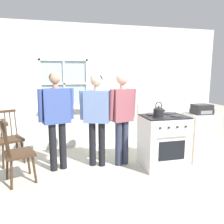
{
  "coord_description": "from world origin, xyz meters",
  "views": [
    {
      "loc": [
        -0.55,
        -3.45,
        1.62
      ],
      "look_at": [
        0.32,
        0.1,
        1.0
      ],
      "focal_mm": 35.0,
      "sensor_mm": 36.0,
      "label": 1
    }
  ],
  "objects_px": {
    "chair_by_window": "(9,139)",
    "person_teen_center": "(97,111)",
    "person_elderly_left": "(56,113)",
    "side_counter": "(199,137)",
    "stereo": "(202,109)",
    "stove": "(163,140)",
    "kettle": "(159,111)",
    "person_adult_right": "(122,110)",
    "chair_near_wall": "(18,154)",
    "potted_plant": "(69,104)"
  },
  "relations": [
    {
      "from": "chair_by_window",
      "to": "person_teen_center",
      "type": "distance_m",
      "value": 1.72
    },
    {
      "from": "person_elderly_left",
      "to": "side_counter",
      "type": "bearing_deg",
      "value": -19.2
    },
    {
      "from": "person_elderly_left",
      "to": "person_teen_center",
      "type": "distance_m",
      "value": 0.68
    },
    {
      "from": "stereo",
      "to": "person_elderly_left",
      "type": "bearing_deg",
      "value": 175.99
    },
    {
      "from": "stove",
      "to": "kettle",
      "type": "xyz_separation_m",
      "value": [
        -0.17,
        -0.13,
        0.55
      ]
    },
    {
      "from": "person_adult_right",
      "to": "side_counter",
      "type": "bearing_deg",
      "value": -16.81
    },
    {
      "from": "side_counter",
      "to": "stereo",
      "type": "distance_m",
      "value": 0.54
    },
    {
      "from": "chair_near_wall",
      "to": "side_counter",
      "type": "height_order",
      "value": "chair_near_wall"
    },
    {
      "from": "person_elderly_left",
      "to": "potted_plant",
      "type": "xyz_separation_m",
      "value": [
        0.26,
        1.06,
        0.01
      ]
    },
    {
      "from": "chair_near_wall",
      "to": "potted_plant",
      "type": "distance_m",
      "value": 1.71
    },
    {
      "from": "kettle",
      "to": "potted_plant",
      "type": "relative_size",
      "value": 0.89
    },
    {
      "from": "person_elderly_left",
      "to": "potted_plant",
      "type": "height_order",
      "value": "person_elderly_left"
    },
    {
      "from": "chair_near_wall",
      "to": "person_teen_center",
      "type": "distance_m",
      "value": 1.42
    },
    {
      "from": "chair_near_wall",
      "to": "person_elderly_left",
      "type": "bearing_deg",
      "value": -82.11
    },
    {
      "from": "person_adult_right",
      "to": "potted_plant",
      "type": "relative_size",
      "value": 5.99
    },
    {
      "from": "chair_near_wall",
      "to": "stove",
      "type": "xyz_separation_m",
      "value": [
        2.4,
        0.03,
        0.02
      ]
    },
    {
      "from": "stove",
      "to": "stereo",
      "type": "bearing_deg",
      "value": 7.22
    },
    {
      "from": "chair_by_window",
      "to": "stereo",
      "type": "xyz_separation_m",
      "value": [
        3.51,
        -0.69,
        0.54
      ]
    },
    {
      "from": "stereo",
      "to": "kettle",
      "type": "bearing_deg",
      "value": -166.66
    },
    {
      "from": "chair_by_window",
      "to": "person_adult_right",
      "type": "distance_m",
      "value": 2.15
    },
    {
      "from": "person_elderly_left",
      "to": "person_teen_center",
      "type": "height_order",
      "value": "person_elderly_left"
    },
    {
      "from": "person_teen_center",
      "to": "stereo",
      "type": "xyz_separation_m",
      "value": [
        1.96,
        -0.19,
        -0.01
      ]
    },
    {
      "from": "chair_near_wall",
      "to": "person_teen_center",
      "type": "height_order",
      "value": "person_teen_center"
    },
    {
      "from": "stereo",
      "to": "chair_by_window",
      "type": "bearing_deg",
      "value": 168.84
    },
    {
      "from": "stove",
      "to": "potted_plant",
      "type": "bearing_deg",
      "value": 139.12
    },
    {
      "from": "chair_near_wall",
      "to": "person_adult_right",
      "type": "distance_m",
      "value": 1.82
    },
    {
      "from": "person_elderly_left",
      "to": "stove",
      "type": "bearing_deg",
      "value": -24.71
    },
    {
      "from": "chair_by_window",
      "to": "side_counter",
      "type": "bearing_deg",
      "value": -38.34
    },
    {
      "from": "chair_near_wall",
      "to": "person_teen_center",
      "type": "bearing_deg",
      "value": -96.27
    },
    {
      "from": "person_teen_center",
      "to": "person_adult_right",
      "type": "distance_m",
      "value": 0.45
    },
    {
      "from": "chair_by_window",
      "to": "kettle",
      "type": "bearing_deg",
      "value": -47.77
    },
    {
      "from": "person_adult_right",
      "to": "potted_plant",
      "type": "distance_m",
      "value": 1.41
    },
    {
      "from": "potted_plant",
      "to": "stereo",
      "type": "bearing_deg",
      "value": -27.53
    },
    {
      "from": "potted_plant",
      "to": "stereo",
      "type": "relative_size",
      "value": 0.82
    },
    {
      "from": "person_adult_right",
      "to": "potted_plant",
      "type": "bearing_deg",
      "value": 115.14
    },
    {
      "from": "person_adult_right",
      "to": "stereo",
      "type": "height_order",
      "value": "person_adult_right"
    },
    {
      "from": "chair_by_window",
      "to": "person_elderly_left",
      "type": "relative_size",
      "value": 0.59
    },
    {
      "from": "person_teen_center",
      "to": "chair_by_window",
      "type": "bearing_deg",
      "value": -178.44
    },
    {
      "from": "kettle",
      "to": "chair_by_window",
      "type": "bearing_deg",
      "value": 159.73
    },
    {
      "from": "kettle",
      "to": "person_adult_right",
      "type": "bearing_deg",
      "value": 144.97
    },
    {
      "from": "chair_by_window",
      "to": "chair_near_wall",
      "type": "xyz_separation_m",
      "value": [
        0.29,
        -0.83,
        0.0
      ]
    },
    {
      "from": "chair_near_wall",
      "to": "person_teen_center",
      "type": "xyz_separation_m",
      "value": [
        1.27,
        0.33,
        0.55
      ]
    },
    {
      "from": "chair_by_window",
      "to": "person_elderly_left",
      "type": "bearing_deg",
      "value": -57.79
    },
    {
      "from": "kettle",
      "to": "potted_plant",
      "type": "height_order",
      "value": "potted_plant"
    },
    {
      "from": "kettle",
      "to": "side_counter",
      "type": "xyz_separation_m",
      "value": [
        1.0,
        0.26,
        -0.57
      ]
    },
    {
      "from": "chair_near_wall",
      "to": "person_teen_center",
      "type": "relative_size",
      "value": 0.6
    },
    {
      "from": "chair_by_window",
      "to": "stove",
      "type": "height_order",
      "value": "stove"
    },
    {
      "from": "person_elderly_left",
      "to": "kettle",
      "type": "xyz_separation_m",
      "value": [
        1.65,
        -0.42,
        0.02
      ]
    },
    {
      "from": "person_adult_right",
      "to": "stove",
      "type": "bearing_deg",
      "value": -31.45
    },
    {
      "from": "stove",
      "to": "person_elderly_left",
      "type": "bearing_deg",
      "value": 170.93
    }
  ]
}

